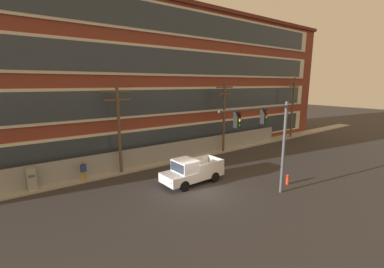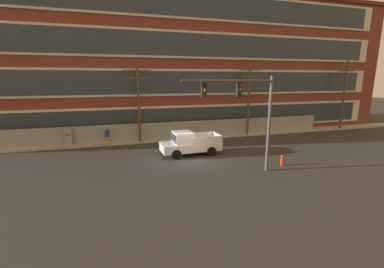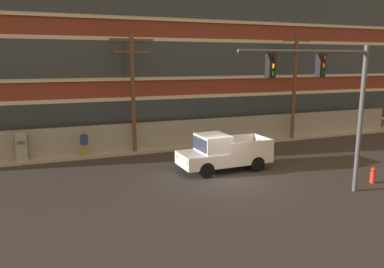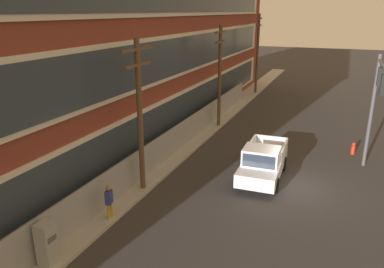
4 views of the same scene
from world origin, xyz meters
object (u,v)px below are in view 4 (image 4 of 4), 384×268
Objects in this scene: pedestrian_near_cabinet at (109,201)px; pickup_truck_white at (263,163)px; utility_pole_midblock at (220,73)px; utility_pole_far_east at (258,51)px; utility_pole_near_corner at (140,110)px; electrical_cabinet at (47,246)px; traffic_signal_mast at (377,94)px; fire_hydrant at (353,149)px.

pickup_truck_white is at bearing -37.79° from pedestrian_near_cabinet.
utility_pole_midblock is 13.19m from utility_pole_far_east.
utility_pole_far_east reaches higher than pedestrian_near_cabinet.
pickup_truck_white is at bearing -147.75° from utility_pole_midblock.
utility_pole_near_corner is 4.50m from pedestrian_near_cabinet.
pickup_truck_white is 2.85× the size of electrical_cabinet.
pickup_truck_white reaches higher than pedestrian_near_cabinet.
traffic_signal_mast is 8.31× the size of fire_hydrant.
pedestrian_near_cabinet is at bearing 142.11° from fire_hydrant.
pedestrian_near_cabinet is 15.92m from fire_hydrant.
pedestrian_near_cabinet is (-28.12, -0.11, -3.67)m from utility_pole_far_east.
traffic_signal_mast is 21.70m from utility_pole_far_east.
utility_pole_midblock is 10.78m from fire_hydrant.
electrical_cabinet is 1.05× the size of pedestrian_near_cabinet.
traffic_signal_mast reaches higher than electrical_cabinet.
utility_pole_midblock is 4.34× the size of electrical_cabinet.
traffic_signal_mast is 16.85m from electrical_cabinet.
traffic_signal_mast is at bearing -119.41° from utility_pole_midblock.
utility_pole_near_corner reaches higher than electrical_cabinet.
utility_pole_midblock is (5.84, 10.35, -0.34)m from traffic_signal_mast.
traffic_signal_mast reaches higher than fire_hydrant.
utility_pole_near_corner is at bearing 124.22° from pickup_truck_white.
pedestrian_near_cabinet is (-3.09, -0.11, -3.27)m from utility_pole_near_corner.
fire_hydrant is (9.46, -9.88, -3.86)m from utility_pole_near_corner.
traffic_signal_mast is at bearing -65.11° from pickup_truck_white.
utility_pole_far_east is at bearing -0.02° from utility_pole_near_corner.
pickup_truck_white is at bearing -55.78° from utility_pole_near_corner.
electrical_cabinet is at bearing 139.81° from traffic_signal_mast.
fire_hydrant is (5.85, -4.57, -0.56)m from pickup_truck_white.
utility_pole_far_east reaches higher than fire_hydrant.
utility_pole_near_corner is 25.03m from utility_pole_far_east.
utility_pole_near_corner is 4.47× the size of pedestrian_near_cabinet.
fire_hydrant is at bearing -103.69° from utility_pole_midblock.
utility_pole_near_corner is 14.22m from fire_hydrant.
utility_pole_midblock is (8.23, 5.19, 3.33)m from pickup_truck_white.
utility_pole_far_east reaches higher than traffic_signal_mast.
utility_pole_midblock is at bearing 60.59° from traffic_signal_mast.
pedestrian_near_cabinet is (-14.94, 0.01, -3.30)m from utility_pole_midblock.
utility_pole_midblock is at bearing -0.02° from pedestrian_near_cabinet.
utility_pole_near_corner reaches higher than pedestrian_near_cabinet.
pedestrian_near_cabinet is at bearing 142.21° from pickup_truck_white.
electrical_cabinet is (-18.38, 0.25, -3.38)m from utility_pole_midblock.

